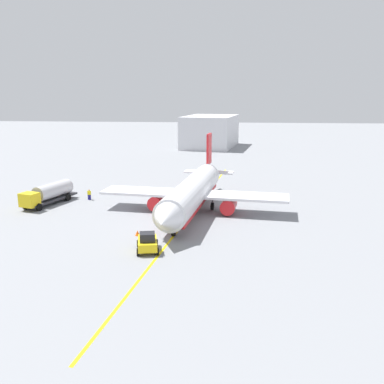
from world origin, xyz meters
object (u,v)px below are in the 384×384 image
(pushback_tug, at_px, (147,242))
(safety_cone_nose, at_px, (137,233))
(refueling_worker, at_px, (89,195))
(safety_cone_wingtip, at_px, (141,246))
(airplane, at_px, (193,193))
(fuel_tanker, at_px, (49,193))

(pushback_tug, height_order, safety_cone_nose, pushback_tug)
(refueling_worker, relative_size, safety_cone_nose, 2.66)
(refueling_worker, xyz_separation_m, safety_cone_wingtip, (20.96, 12.84, -0.51))
(airplane, bearing_deg, fuel_tanker, -95.60)
(pushback_tug, bearing_deg, safety_cone_nose, -155.99)
(safety_cone_nose, bearing_deg, fuel_tanker, -128.60)
(safety_cone_nose, relative_size, safety_cone_wingtip, 1.05)
(refueling_worker, relative_size, safety_cone_wingtip, 2.78)
(fuel_tanker, bearing_deg, airplane, 84.40)
(safety_cone_nose, bearing_deg, pushback_tug, 24.01)
(pushback_tug, bearing_deg, safety_cone_wingtip, -127.23)
(airplane, bearing_deg, refueling_worker, -107.80)
(refueling_worker, xyz_separation_m, safety_cone_nose, (16.67, 11.54, -0.50))
(pushback_tug, distance_m, safety_cone_wingtip, 1.35)
(refueling_worker, height_order, safety_cone_nose, refueling_worker)
(airplane, distance_m, safety_cone_nose, 12.73)
(safety_cone_nose, bearing_deg, safety_cone_wingtip, 16.87)
(safety_cone_wingtip, bearing_deg, safety_cone_nose, -163.13)
(fuel_tanker, relative_size, refueling_worker, 6.25)
(airplane, xyz_separation_m, refueling_worker, (-5.49, -17.11, -1.99))
(airplane, xyz_separation_m, safety_cone_wingtip, (15.47, -4.27, -2.51))
(pushback_tug, relative_size, safety_cone_wingtip, 6.41)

